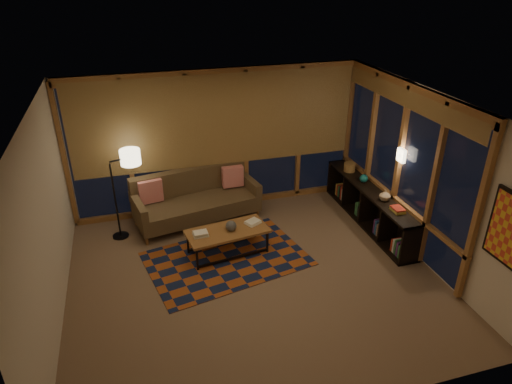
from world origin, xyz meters
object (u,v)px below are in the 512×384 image
object	(u,v)px
sofa	(197,199)
bookshelf	(369,206)
coffee_table	(228,242)
floor_lamp	(115,197)

from	to	relation	value
sofa	bookshelf	size ratio (longest dim) A/B	0.80
sofa	coffee_table	xyz separation A→B (m)	(0.30, -1.19, -0.24)
coffee_table	bookshelf	size ratio (longest dim) A/B	0.48
sofa	floor_lamp	world-z (taller)	floor_lamp
coffee_table	sofa	bearing A→B (deg)	95.91
coffee_table	bookshelf	bearing A→B (deg)	-3.05
floor_lamp	sofa	bearing A→B (deg)	-14.24
coffee_table	bookshelf	world-z (taller)	bookshelf
sofa	bookshelf	distance (m)	3.17
sofa	coffee_table	size ratio (longest dim) A/B	1.69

